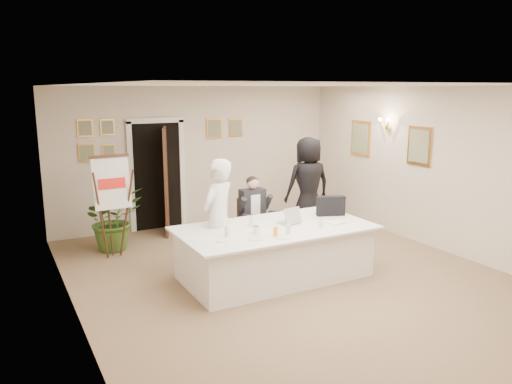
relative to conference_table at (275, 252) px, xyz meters
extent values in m
plane|color=brown|center=(0.20, -0.05, -0.39)|extent=(7.00, 7.00, 0.00)
cube|color=white|center=(0.20, -0.05, 2.41)|extent=(6.00, 7.00, 0.02)
cube|color=beige|center=(0.20, 3.45, 1.01)|extent=(6.00, 0.10, 2.80)
cube|color=beige|center=(0.20, -3.55, 1.01)|extent=(6.00, 0.10, 2.80)
cube|color=beige|center=(-2.80, -0.05, 1.01)|extent=(0.10, 7.00, 2.80)
cube|color=beige|center=(3.20, -0.05, 1.01)|extent=(0.10, 7.00, 2.80)
cube|color=black|center=(-0.70, 3.42, 0.66)|extent=(0.92, 0.06, 2.10)
cube|color=white|center=(-1.22, 3.39, 0.66)|extent=(0.10, 0.06, 2.20)
cube|color=white|center=(-0.18, 3.39, 0.66)|extent=(0.10, 0.06, 2.20)
cube|color=#3B2312|center=(-0.65, 3.00, 0.64)|extent=(0.33, 0.81, 2.02)
cube|color=white|center=(0.00, 0.00, -0.02)|extent=(2.66, 1.33, 0.75)
cube|color=white|center=(0.00, 0.00, 0.37)|extent=(2.84, 1.51, 0.03)
cube|color=white|center=(-1.91, 1.90, 0.88)|extent=(0.59, 0.20, 0.82)
imported|color=white|center=(-0.70, 0.45, 0.49)|extent=(0.77, 0.70, 1.77)
imported|color=black|center=(1.83, 1.84, 0.53)|extent=(0.97, 0.69, 1.85)
imported|color=#33541C|center=(-1.80, 2.45, 0.16)|extent=(1.18, 1.08, 1.10)
cube|color=black|center=(1.11, 0.15, 0.54)|extent=(0.46, 0.27, 0.31)
cube|color=white|center=(0.90, -0.27, 0.40)|extent=(0.30, 0.23, 0.03)
cylinder|color=white|center=(-0.95, -0.28, 0.39)|extent=(0.23, 0.23, 0.01)
cylinder|color=white|center=(-0.54, -0.41, 0.39)|extent=(0.28, 0.28, 0.01)
cylinder|color=white|center=(-0.17, -0.53, 0.39)|extent=(0.21, 0.21, 0.01)
cylinder|color=silver|center=(-0.81, -0.10, 0.45)|extent=(0.08, 0.08, 0.14)
cylinder|color=silver|center=(-0.02, -0.42, 0.45)|extent=(0.08, 0.08, 0.14)
cylinder|color=silver|center=(0.59, -0.33, 0.45)|extent=(0.07, 0.07, 0.14)
cylinder|color=silver|center=(-0.29, 0.19, 0.45)|extent=(0.07, 0.07, 0.14)
cylinder|color=#FF9F15|center=(-0.23, -0.42, 0.45)|extent=(0.07, 0.07, 0.13)
cylinder|color=silver|center=(-0.41, -0.18, 0.44)|extent=(0.11, 0.11, 0.11)
camera|label=1|loc=(-3.57, -6.06, 2.37)|focal=35.00mm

